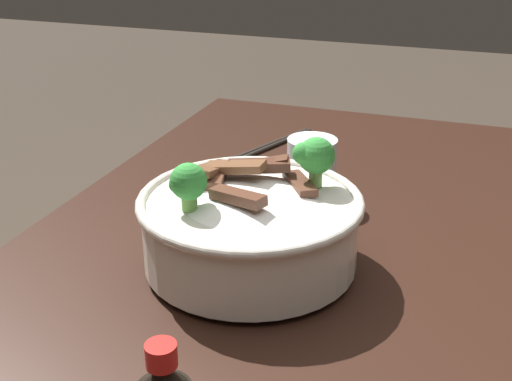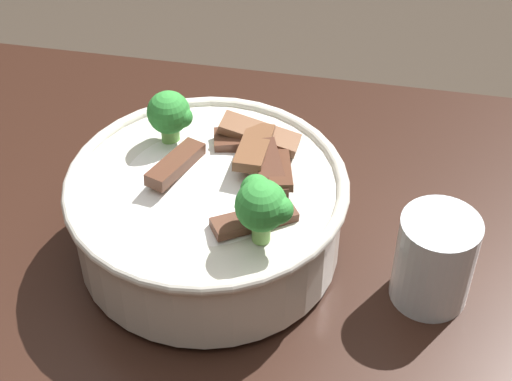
{
  "view_description": "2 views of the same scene",
  "coord_description": "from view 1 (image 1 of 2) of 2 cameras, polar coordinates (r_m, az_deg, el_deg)",
  "views": [
    {
      "loc": [
        -0.67,
        -0.15,
        1.17
      ],
      "look_at": [
        -0.01,
        0.09,
        0.85
      ],
      "focal_mm": 46.54,
      "sensor_mm": 36.0,
      "label": 1
    },
    {
      "loc": [
        0.11,
        -0.44,
        1.35
      ],
      "look_at": [
        0.01,
        0.09,
        0.84
      ],
      "focal_mm": 57.64,
      "sensor_mm": 36.0,
      "label": 2
    }
  ],
  "objects": [
    {
      "name": "drinking_glass",
      "position": [
        0.95,
        4.77,
        1.51
      ],
      "size": [
        0.07,
        0.07,
        0.09
      ],
      "color": "white",
      "rests_on": "dining_table"
    },
    {
      "name": "rice_bowl",
      "position": [
        0.76,
        -0.48,
        -2.72
      ],
      "size": [
        0.26,
        0.26,
        0.15
      ],
      "color": "silver",
      "rests_on": "dining_table"
    },
    {
      "name": "chopsticks_pair",
      "position": [
        1.16,
        1.49,
        4.0
      ],
      "size": [
        0.2,
        0.09,
        0.01
      ],
      "color": "#28231E",
      "rests_on": "dining_table"
    },
    {
      "name": "dining_table",
      "position": [
        0.89,
        5.89,
        -15.07
      ],
      "size": [
        1.22,
        0.8,
        0.76
      ],
      "color": "black",
      "rests_on": "ground"
    }
  ]
}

